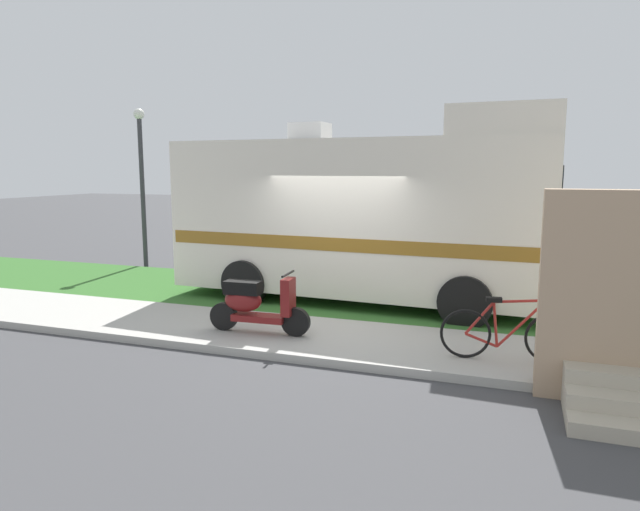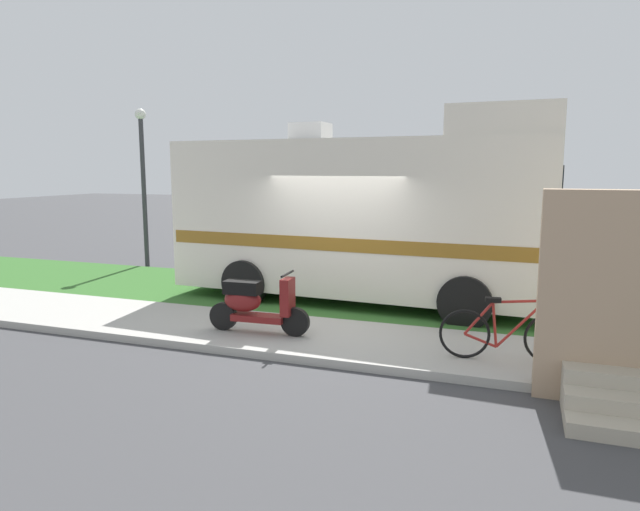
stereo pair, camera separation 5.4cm
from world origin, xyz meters
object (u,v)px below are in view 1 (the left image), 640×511
(scooter, at_px, (255,304))
(bottle_spare, at_px, (608,356))
(street_lamp_post, at_px, (142,172))
(bicycle, at_px, (508,333))
(pickup_truck_near, at_px, (434,231))
(motorhome_rv, at_px, (366,215))

(scooter, bearing_deg, bottle_spare, 2.45)
(scooter, distance_m, street_lamp_post, 7.82)
(bicycle, distance_m, bottle_spare, 1.29)
(pickup_truck_near, relative_size, street_lamp_post, 1.29)
(motorhome_rv, distance_m, pickup_truck_near, 4.68)
(bicycle, xyz_separation_m, street_lamp_post, (-9.37, 5.07, 2.04))
(motorhome_rv, xyz_separation_m, pickup_truck_near, (0.67, 4.56, -0.77))
(motorhome_rv, xyz_separation_m, bicycle, (2.73, -3.02, -1.24))
(bottle_spare, bearing_deg, pickup_truck_near, 114.27)
(motorhome_rv, xyz_separation_m, scooter, (-0.95, -2.96, -1.16))
(bicycle, bearing_deg, motorhome_rv, 132.09)
(bottle_spare, relative_size, street_lamp_post, 0.07)
(bicycle, xyz_separation_m, bottle_spare, (1.24, 0.27, -0.26))
(motorhome_rv, relative_size, street_lamp_post, 1.73)
(motorhome_rv, relative_size, bicycle, 4.16)
(motorhome_rv, height_order, bottle_spare, motorhome_rv)
(pickup_truck_near, xyz_separation_m, bottle_spare, (3.30, -7.31, -0.73))
(scooter, height_order, pickup_truck_near, pickup_truck_near)
(motorhome_rv, bearing_deg, bottle_spare, -34.70)
(scooter, height_order, street_lamp_post, street_lamp_post)
(motorhome_rv, distance_m, scooter, 3.32)
(pickup_truck_near, height_order, bottle_spare, pickup_truck_near)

